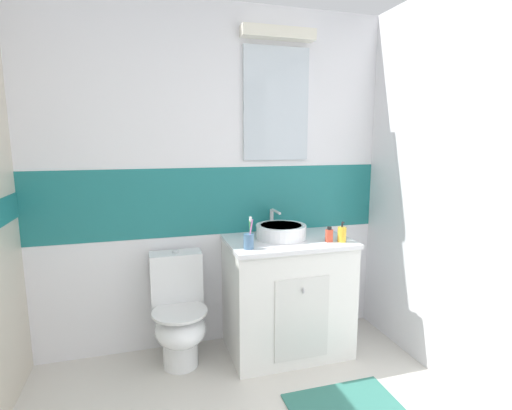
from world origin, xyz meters
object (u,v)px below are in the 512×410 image
sink_basin (281,231)px  toothbrush_cup (249,240)px  toilet (179,314)px  soap_dispenser (342,234)px  perfume_flask_small (329,235)px

sink_basin → toothbrush_cup: bearing=-145.5°
toothbrush_cup → sink_basin: bearing=34.5°
toilet → toothbrush_cup: size_ratio=3.65×
soap_dispenser → perfume_flask_small: (-0.09, 0.02, -0.00)m
toothbrush_cup → soap_dispenser: (0.67, -0.01, -0.00)m
toilet → toothbrush_cup: bearing=-25.1°
toilet → perfume_flask_small: (1.03, -0.20, 0.54)m
toilet → soap_dispenser: 1.26m
toothbrush_cup → soap_dispenser: 0.67m
toothbrush_cup → perfume_flask_small: bearing=1.1°
soap_dispenser → sink_basin: bearing=149.9°
sink_basin → soap_dispenser: 0.43m
sink_basin → perfume_flask_small: 0.34m
sink_basin → toothbrush_cup: (-0.29, -0.20, 0.00)m
sink_basin → toilet: sink_basin is taller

